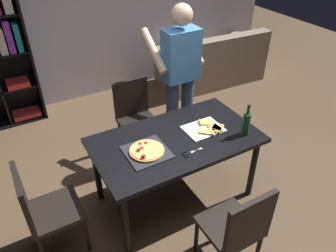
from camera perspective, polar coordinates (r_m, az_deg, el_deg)
ground_plane at (r=3.48m, az=1.25°, el=-12.16°), size 12.00×12.00×0.00m
back_wall at (r=4.93m, az=-15.16°, el=20.27°), size 6.40×0.10×2.80m
dining_table at (r=3.02m, az=1.41°, el=-3.44°), size 1.53×0.87×0.75m
chair_near_camera at (r=2.62m, az=12.20°, el=-17.05°), size 0.42×0.42×0.90m
chair_far_side at (r=3.79m, az=-5.78°, el=2.20°), size 0.42×0.42×0.90m
chair_left_end at (r=2.87m, az=-21.35°, el=-13.37°), size 0.42×0.42×0.90m
couch at (r=5.56m, az=7.83°, el=10.72°), size 1.74×0.93×0.85m
person_serving_pizza at (r=3.56m, az=2.08°, el=9.13°), size 0.55×0.54×1.75m
pepperoni_pizza_on_tray at (r=2.81m, az=-3.77°, el=-4.43°), size 0.37×0.37×0.04m
pizza_slices_on_towel at (r=3.11m, az=6.97°, el=-0.37°), size 0.37×0.29×0.03m
wine_bottle at (r=3.05m, az=13.63°, el=0.45°), size 0.07×0.07×0.32m
kitchen_scissors at (r=2.80m, az=3.84°, el=-4.78°), size 0.19×0.08×0.01m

